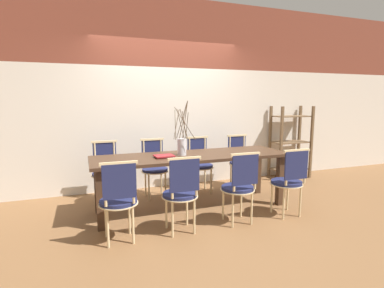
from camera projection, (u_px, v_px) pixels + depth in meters
The scene contains 14 objects.
ground_plane at pixel (192, 208), 4.23m from camera, with size 16.00×16.00×0.00m, color brown.
wall_rear at pixel (168, 95), 5.13m from camera, with size 12.00×0.06×3.20m.
dining_table at pixel (192, 162), 4.13m from camera, with size 2.70×0.81×0.77m.
chair_near_leftend at pixel (119, 198), 3.15m from camera, with size 0.42×0.42×0.91m.
chair_near_left at pixel (181, 191), 3.38m from camera, with size 0.42×0.42×0.91m.
chair_near_center at pixel (240, 185), 3.63m from camera, with size 0.42×0.42×0.91m.
chair_near_right at pixel (289, 179), 3.88m from camera, with size 0.42×0.42×0.91m.
chair_far_leftend at pixel (106, 169), 4.43m from camera, with size 0.42×0.42×0.91m.
chair_far_left at pixel (154, 166), 4.68m from camera, with size 0.42×0.42×0.91m.
chair_far_center at pixel (200, 162), 4.94m from camera, with size 0.42×0.42×0.91m.
chair_far_right at pixel (240, 159), 5.19m from camera, with size 0.42×0.42×0.91m.
vase_centerpiece at pixel (182, 145), 4.07m from camera, with size 0.29×0.27×0.74m.
book_stack at pixel (164, 156), 3.93m from camera, with size 0.26×0.21×0.03m.
shelving_rack at pixel (290, 142), 5.83m from camera, with size 0.74×0.40×1.39m.
Camera 1 is at (-1.39, -3.80, 1.53)m, focal length 28.00 mm.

